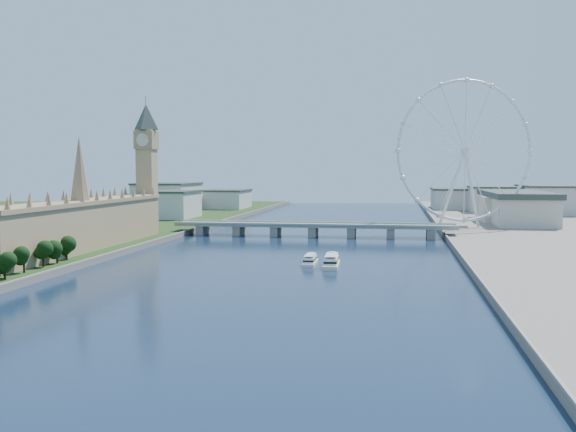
# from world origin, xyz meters

# --- Properties ---
(ground) EXTENTS (2000.00, 2000.00, 0.00)m
(ground) POSITION_xyz_m (0.00, 0.00, 0.00)
(ground) COLOR #172F40
(ground) RESTS_ON ground
(parliament_range) EXTENTS (24.00, 200.00, 70.00)m
(parliament_range) POSITION_xyz_m (-128.00, 170.00, 18.48)
(parliament_range) COLOR tan
(parliament_range) RESTS_ON ground
(big_ben) EXTENTS (20.02, 20.02, 110.00)m
(big_ben) POSITION_xyz_m (-128.00, 278.00, 66.57)
(big_ben) COLOR tan
(big_ben) RESTS_ON ground
(westminster_bridge) EXTENTS (220.00, 22.00, 9.50)m
(westminster_bridge) POSITION_xyz_m (0.00, 300.00, 6.63)
(westminster_bridge) COLOR gray
(westminster_bridge) RESTS_ON ground
(london_eye) EXTENTS (113.60, 39.12, 124.30)m
(london_eye) POSITION_xyz_m (119.98, 355.08, 67.52)
(london_eye) COLOR silver
(london_eye) RESTS_ON ground
(county_hall) EXTENTS (54.00, 144.00, 35.00)m
(county_hall) POSITION_xyz_m (175.00, 430.00, 0.00)
(county_hall) COLOR beige
(county_hall) RESTS_ON ground
(city_skyline) EXTENTS (505.00, 280.00, 32.00)m
(city_skyline) POSITION_xyz_m (39.22, 560.08, 16.96)
(city_skyline) COLOR beige
(city_skyline) RESTS_ON ground
(tour_boat_near) EXTENTS (7.23, 27.24, 5.97)m
(tour_boat_near) POSITION_xyz_m (17.20, 150.58, 0.00)
(tour_boat_near) COLOR silver
(tour_boat_near) RESTS_ON ground
(tour_boat_far) EXTENTS (9.40, 32.45, 7.13)m
(tour_boat_far) POSITION_xyz_m (29.57, 144.21, 0.00)
(tour_boat_far) COLOR beige
(tour_boat_far) RESTS_ON ground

